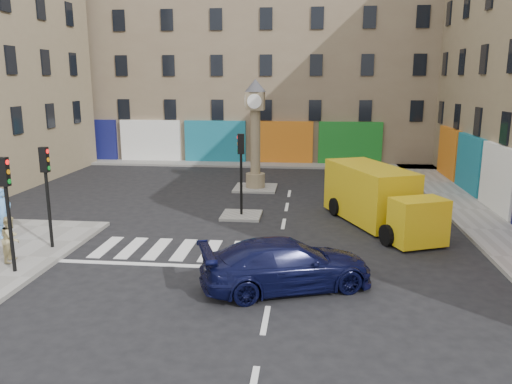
% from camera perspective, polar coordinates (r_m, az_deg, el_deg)
% --- Properties ---
extents(ground, '(120.00, 120.00, 0.00)m').
position_cam_1_polar(ground, '(15.32, 1.76, -11.03)').
color(ground, black).
rests_on(ground, ground).
extents(sidewalk_right, '(2.60, 30.00, 0.15)m').
position_cam_1_polar(sidewalk_right, '(25.91, 23.15, -1.94)').
color(sidewalk_right, gray).
rests_on(sidewalk_right, ground).
extents(sidewalk_far, '(32.00, 2.40, 0.15)m').
position_cam_1_polar(sidewalk_far, '(37.04, -1.78, 3.22)').
color(sidewalk_far, gray).
rests_on(sidewalk_far, ground).
extents(island_near, '(1.80, 1.80, 0.12)m').
position_cam_1_polar(island_near, '(23.02, -1.68, -2.69)').
color(island_near, gray).
rests_on(island_near, ground).
extents(island_far, '(2.40, 2.40, 0.12)m').
position_cam_1_polar(island_far, '(28.80, -0.07, 0.46)').
color(island_far, gray).
rests_on(island_far, ground).
extents(building_far, '(32.00, 10.00, 17.00)m').
position_cam_1_polar(building_far, '(42.35, -0.75, 15.85)').
color(building_far, '#7F6E55').
rests_on(building_far, ground).
extents(traffic_light_left_near, '(0.28, 0.22, 3.70)m').
position_cam_1_polar(traffic_light_left_near, '(17.34, -26.61, -0.45)').
color(traffic_light_left_near, black).
rests_on(traffic_light_left_near, sidewalk_left).
extents(traffic_light_left_far, '(0.28, 0.22, 3.70)m').
position_cam_1_polar(traffic_light_left_far, '(19.36, -22.84, 1.15)').
color(traffic_light_left_far, black).
rests_on(traffic_light_left_far, sidewalk_left).
extents(traffic_light_island, '(0.28, 0.22, 3.70)m').
position_cam_1_polar(traffic_light_island, '(22.48, -1.72, 3.54)').
color(traffic_light_island, black).
rests_on(traffic_light_island, island_near).
extents(clock_pillar, '(1.20, 1.20, 6.10)m').
position_cam_1_polar(clock_pillar, '(28.26, -0.07, 7.38)').
color(clock_pillar, '#867558').
rests_on(clock_pillar, island_far).
extents(navy_sedan, '(5.61, 3.81, 1.51)m').
position_cam_1_polar(navy_sedan, '(15.15, 3.54, -8.24)').
color(navy_sedan, black).
rests_on(navy_sedan, ground).
extents(yellow_van, '(4.49, 7.07, 2.48)m').
position_cam_1_polar(yellow_van, '(22.05, 13.67, -0.59)').
color(yellow_van, gold).
rests_on(yellow_van, ground).
extents(pedestrian_blue, '(0.67, 0.83, 1.96)m').
position_cam_1_polar(pedestrian_blue, '(21.65, -26.91, -2.15)').
color(pedestrian_blue, '#619FDF').
rests_on(pedestrian_blue, sidewalk_left).
extents(pedestrian_tan, '(0.72, 0.86, 1.57)m').
position_cam_1_polar(pedestrian_tan, '(18.78, -26.19, -4.81)').
color(pedestrian_tan, tan).
rests_on(pedestrian_tan, sidewalk_left).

